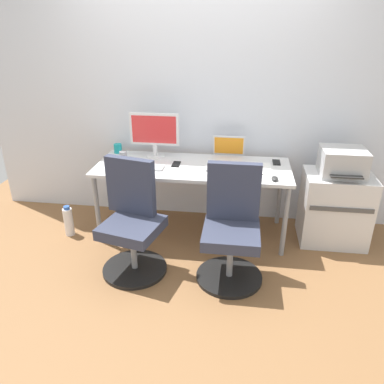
{
  "coord_description": "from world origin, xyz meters",
  "views": [
    {
      "loc": [
        0.44,
        -3.24,
        1.93
      ],
      "look_at": [
        0.0,
        -0.05,
        0.46
      ],
      "focal_mm": 35.09,
      "sensor_mm": 36.0,
      "label": 1
    }
  ],
  "objects_px": {
    "side_cabinet": "(334,208)",
    "open_laptop": "(228,155)",
    "office_chair_left": "(132,223)",
    "office_chair_right": "(231,230)",
    "water_bottle_on_floor": "(69,221)",
    "desktop_monitor": "(154,132)",
    "coffee_mug": "(118,148)",
    "printer": "(343,162)"
  },
  "relations": [
    {
      "from": "side_cabinet",
      "to": "open_laptop",
      "type": "xyz_separation_m",
      "value": [
        -1.02,
        0.17,
        0.42
      ]
    },
    {
      "from": "office_chair_left",
      "to": "open_laptop",
      "type": "bearing_deg",
      "value": 49.37
    },
    {
      "from": "office_chair_left",
      "to": "side_cabinet",
      "type": "bearing_deg",
      "value": 21.34
    },
    {
      "from": "office_chair_left",
      "to": "office_chair_right",
      "type": "relative_size",
      "value": 1.0
    },
    {
      "from": "water_bottle_on_floor",
      "to": "desktop_monitor",
      "type": "bearing_deg",
      "value": 28.57
    },
    {
      "from": "side_cabinet",
      "to": "desktop_monitor",
      "type": "xyz_separation_m",
      "value": [
        -1.74,
        0.17,
        0.62
      ]
    },
    {
      "from": "side_cabinet",
      "to": "office_chair_right",
      "type": "bearing_deg",
      "value": -143.97
    },
    {
      "from": "office_chair_right",
      "to": "open_laptop",
      "type": "distance_m",
      "value": 0.91
    },
    {
      "from": "open_laptop",
      "to": "desktop_monitor",
      "type": "bearing_deg",
      "value": 179.43
    },
    {
      "from": "desktop_monitor",
      "to": "coffee_mug",
      "type": "xyz_separation_m",
      "value": [
        -0.4,
        0.06,
        -0.2
      ]
    },
    {
      "from": "office_chair_right",
      "to": "desktop_monitor",
      "type": "xyz_separation_m",
      "value": [
        -0.8,
        0.85,
        0.53
      ]
    },
    {
      "from": "office_chair_left",
      "to": "open_laptop",
      "type": "distance_m",
      "value": 1.17
    },
    {
      "from": "printer",
      "to": "desktop_monitor",
      "type": "xyz_separation_m",
      "value": [
        -1.74,
        0.18,
        0.16
      ]
    },
    {
      "from": "office_chair_right",
      "to": "desktop_monitor",
      "type": "distance_m",
      "value": 1.29
    },
    {
      "from": "water_bottle_on_floor",
      "to": "desktop_monitor",
      "type": "relative_size",
      "value": 0.65
    },
    {
      "from": "office_chair_right",
      "to": "printer",
      "type": "height_order",
      "value": "office_chair_right"
    },
    {
      "from": "office_chair_left",
      "to": "desktop_monitor",
      "type": "distance_m",
      "value": 1.01
    },
    {
      "from": "water_bottle_on_floor",
      "to": "coffee_mug",
      "type": "xyz_separation_m",
      "value": [
        0.39,
        0.49,
        0.6
      ]
    },
    {
      "from": "water_bottle_on_floor",
      "to": "open_laptop",
      "type": "relative_size",
      "value": 1.0
    },
    {
      "from": "printer",
      "to": "water_bottle_on_floor",
      "type": "distance_m",
      "value": 2.62
    },
    {
      "from": "printer",
      "to": "open_laptop",
      "type": "bearing_deg",
      "value": 170.59
    },
    {
      "from": "office_chair_left",
      "to": "side_cabinet",
      "type": "distance_m",
      "value": 1.88
    },
    {
      "from": "office_chair_right",
      "to": "side_cabinet",
      "type": "height_order",
      "value": "office_chair_right"
    },
    {
      "from": "desktop_monitor",
      "to": "office_chair_right",
      "type": "bearing_deg",
      "value": -46.89
    },
    {
      "from": "side_cabinet",
      "to": "water_bottle_on_floor",
      "type": "relative_size",
      "value": 2.17
    },
    {
      "from": "office_chair_left",
      "to": "side_cabinet",
      "type": "xyz_separation_m",
      "value": [
        1.75,
        0.68,
        -0.09
      ]
    },
    {
      "from": "side_cabinet",
      "to": "office_chair_left",
      "type": "bearing_deg",
      "value": -158.66
    },
    {
      "from": "office_chair_right",
      "to": "open_laptop",
      "type": "bearing_deg",
      "value": 95.48
    },
    {
      "from": "water_bottle_on_floor",
      "to": "desktop_monitor",
      "type": "height_order",
      "value": "desktop_monitor"
    },
    {
      "from": "side_cabinet",
      "to": "printer",
      "type": "bearing_deg",
      "value": -90.0
    },
    {
      "from": "office_chair_left",
      "to": "water_bottle_on_floor",
      "type": "xyz_separation_m",
      "value": [
        -0.78,
        0.43,
        -0.28
      ]
    },
    {
      "from": "side_cabinet",
      "to": "water_bottle_on_floor",
      "type": "xyz_separation_m",
      "value": [
        -2.53,
        -0.26,
        -0.19
      ]
    },
    {
      "from": "printer",
      "to": "desktop_monitor",
      "type": "distance_m",
      "value": 1.75
    },
    {
      "from": "desktop_monitor",
      "to": "printer",
      "type": "bearing_deg",
      "value": -5.78
    },
    {
      "from": "printer",
      "to": "coffee_mug",
      "type": "bearing_deg",
      "value": 173.66
    },
    {
      "from": "side_cabinet",
      "to": "printer",
      "type": "relative_size",
      "value": 1.68
    },
    {
      "from": "office_chair_left",
      "to": "desktop_monitor",
      "type": "height_order",
      "value": "desktop_monitor"
    },
    {
      "from": "office_chair_right",
      "to": "coffee_mug",
      "type": "distance_m",
      "value": 1.55
    },
    {
      "from": "office_chair_right",
      "to": "side_cabinet",
      "type": "xyz_separation_m",
      "value": [
        0.94,
        0.68,
        -0.09
      ]
    },
    {
      "from": "side_cabinet",
      "to": "coffee_mug",
      "type": "xyz_separation_m",
      "value": [
        -2.14,
        0.24,
        0.41
      ]
    },
    {
      "from": "desktop_monitor",
      "to": "side_cabinet",
      "type": "bearing_deg",
      "value": -5.75
    },
    {
      "from": "desktop_monitor",
      "to": "open_laptop",
      "type": "bearing_deg",
      "value": -0.57
    }
  ]
}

